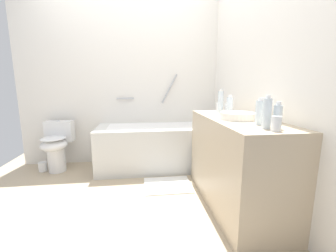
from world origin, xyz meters
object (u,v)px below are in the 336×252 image
drinking_glass_0 (219,107)px  sink_faucet (256,116)px  bath_mat (168,185)px  drinking_glass_2 (228,108)px  water_bottle_0 (230,105)px  water_bottle_3 (230,106)px  toilet_paper_roll (43,167)px  toilet (57,145)px  water_bottle_2 (221,102)px  water_bottle_5 (267,113)px  sink_basin (238,116)px  water_bottle_4 (260,112)px  water_bottle_1 (278,116)px  bathtub (159,145)px  drinking_glass_1 (276,124)px

drinking_glass_0 → sink_faucet: bearing=-78.4°
bath_mat → drinking_glass_2: bearing=-3.7°
water_bottle_0 → drinking_glass_0: (-0.02, 0.24, -0.04)m
water_bottle_3 → toilet_paper_roll: size_ratio=1.66×
toilet → water_bottle_2: 2.21m
water_bottle_3 → water_bottle_5: 0.68m
sink_basin → drinking_glass_2: bearing=77.8°
toilet → drinking_glass_2: 2.27m
water_bottle_5 → drinking_glass_2: water_bottle_5 is taller
water_bottle_2 → drinking_glass_0: bearing=76.7°
sink_basin → water_bottle_3: bearing=82.4°
water_bottle_4 → water_bottle_5: size_ratio=0.88×
water_bottle_1 → bathtub: bearing=113.8°
water_bottle_1 → water_bottle_3: 0.70m
toilet → drinking_glass_1: drinking_glass_1 is taller
toilet → water_bottle_2: bearing=74.8°
water_bottle_1 → drinking_glass_2: (0.02, 0.92, -0.04)m
sink_faucet → water_bottle_1: bearing=-102.1°
toilet → toilet_paper_roll: size_ratio=5.50×
water_bottle_3 → drinking_glass_1: water_bottle_3 is taller
toilet → water_bottle_1: water_bottle_1 is taller
sink_faucet → water_bottle_2: (-0.15, 0.51, 0.09)m
drinking_glass_1 → toilet_paper_roll: size_ratio=0.82×
sink_basin → drinking_glass_2: (0.10, 0.47, 0.02)m
water_bottle_5 → sink_basin: bearing=91.9°
water_bottle_3 → drinking_glass_2: size_ratio=1.99×
water_bottle_0 → drinking_glass_1: bearing=-93.0°
toilet → water_bottle_4: size_ratio=3.26×
bathtub → bath_mat: bathtub is taller
bathtub → toilet_paper_roll: (-1.58, 0.05, -0.26)m
water_bottle_2 → water_bottle_4: size_ratio=1.24×
water_bottle_3 → water_bottle_2: bearing=90.8°
water_bottle_1 → drinking_glass_0: bearing=91.6°
drinking_glass_2 → sink_faucet: bearing=-80.7°
water_bottle_4 → bath_mat: size_ratio=0.38×
bath_mat → water_bottle_4: bearing=-52.4°
bathtub → water_bottle_0: size_ratio=8.48×
toilet → sink_faucet: bearing=64.6°
toilet → toilet_paper_roll: bearing=-84.6°
bath_mat → toilet_paper_roll: size_ratio=4.41×
toilet → drinking_glass_0: size_ratio=6.40×
water_bottle_0 → water_bottle_3: (-0.04, -0.11, 0.00)m
sink_faucet → bath_mat: sink_faucet is taller
bathtub → water_bottle_4: bathtub is taller
water_bottle_4 → toilet_paper_roll: size_ratio=1.68×
bath_mat → toilet_paper_roll: (-1.62, 0.65, 0.06)m
drinking_glass_0 → bath_mat: 1.09m
bathtub → water_bottle_3: (0.64, -0.87, 0.62)m
toilet → water_bottle_3: (2.02, -0.92, 0.58)m
sink_basin → drinking_glass_2: size_ratio=3.01×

